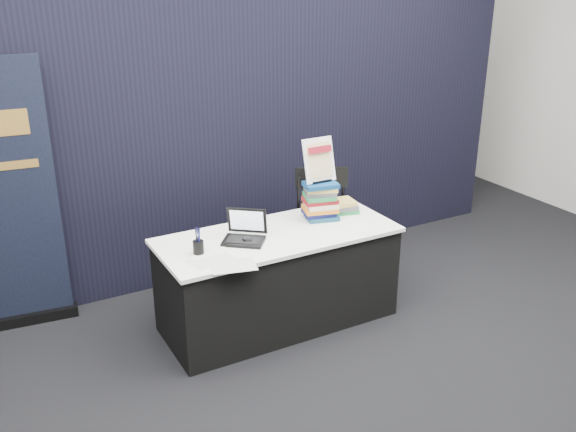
{
  "coord_description": "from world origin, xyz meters",
  "views": [
    {
      "loc": [
        -2.06,
        -3.32,
        2.63
      ],
      "look_at": [
        0.08,
        0.55,
        0.87
      ],
      "focal_mm": 40.0,
      "sensor_mm": 36.0,
      "label": 1
    }
  ],
  "objects_px": {
    "laptop": "(241,234)",
    "pullup_banner": "(1,216)",
    "book_stack_tall": "(320,200)",
    "display_table": "(278,278)",
    "info_sign": "(319,161)",
    "stacking_chair": "(332,226)",
    "book_stack_short": "(341,206)"
  },
  "relations": [
    {
      "from": "laptop",
      "to": "book_stack_short",
      "type": "bearing_deg",
      "value": 45.68
    },
    {
      "from": "display_table",
      "to": "book_stack_short",
      "type": "relative_size",
      "value": 6.74
    },
    {
      "from": "display_table",
      "to": "info_sign",
      "type": "distance_m",
      "value": 0.95
    },
    {
      "from": "laptop",
      "to": "stacking_chair",
      "type": "bearing_deg",
      "value": 53.97
    },
    {
      "from": "laptop",
      "to": "pullup_banner",
      "type": "distance_m",
      "value": 1.76
    },
    {
      "from": "laptop",
      "to": "book_stack_tall",
      "type": "distance_m",
      "value": 0.74
    },
    {
      "from": "book_stack_short",
      "to": "stacking_chair",
      "type": "xyz_separation_m",
      "value": [
        0.01,
        0.15,
        -0.22
      ]
    },
    {
      "from": "display_table",
      "to": "book_stack_tall",
      "type": "distance_m",
      "value": 0.69
    },
    {
      "from": "info_sign",
      "to": "display_table",
      "type": "bearing_deg",
      "value": -162.17
    },
    {
      "from": "book_stack_short",
      "to": "pullup_banner",
      "type": "height_order",
      "value": "pullup_banner"
    },
    {
      "from": "laptop",
      "to": "info_sign",
      "type": "distance_m",
      "value": 0.85
    },
    {
      "from": "stacking_chair",
      "to": "display_table",
      "type": "bearing_deg",
      "value": -132.95
    },
    {
      "from": "laptop",
      "to": "pullup_banner",
      "type": "relative_size",
      "value": 0.19
    },
    {
      "from": "book_stack_short",
      "to": "display_table",
      "type": "bearing_deg",
      "value": -168.17
    },
    {
      "from": "laptop",
      "to": "book_stack_tall",
      "type": "bearing_deg",
      "value": 45.71
    },
    {
      "from": "laptop",
      "to": "info_sign",
      "type": "relative_size",
      "value": 1.1
    },
    {
      "from": "display_table",
      "to": "laptop",
      "type": "relative_size",
      "value": 4.67
    },
    {
      "from": "display_table",
      "to": "laptop",
      "type": "height_order",
      "value": "laptop"
    },
    {
      "from": "display_table",
      "to": "book_stack_short",
      "type": "distance_m",
      "value": 0.79
    },
    {
      "from": "display_table",
      "to": "book_stack_tall",
      "type": "relative_size",
      "value": 6.04
    },
    {
      "from": "info_sign",
      "to": "pullup_banner",
      "type": "relative_size",
      "value": 0.17
    },
    {
      "from": "book_stack_tall",
      "to": "info_sign",
      "type": "xyz_separation_m",
      "value": [
        0.0,
        0.03,
        0.32
      ]
    },
    {
      "from": "book_stack_tall",
      "to": "book_stack_short",
      "type": "relative_size",
      "value": 1.12
    },
    {
      "from": "pullup_banner",
      "to": "display_table",
      "type": "bearing_deg",
      "value": -21.79
    },
    {
      "from": "book_stack_short",
      "to": "pullup_banner",
      "type": "relative_size",
      "value": 0.13
    },
    {
      "from": "book_stack_tall",
      "to": "stacking_chair",
      "type": "xyz_separation_m",
      "value": [
        0.23,
        0.17,
        -0.32
      ]
    },
    {
      "from": "stacking_chair",
      "to": "book_stack_tall",
      "type": "bearing_deg",
      "value": -118.94
    },
    {
      "from": "laptop",
      "to": "pullup_banner",
      "type": "height_order",
      "value": "pullup_banner"
    },
    {
      "from": "book_stack_short",
      "to": "book_stack_tall",
      "type": "bearing_deg",
      "value": -172.76
    },
    {
      "from": "display_table",
      "to": "stacking_chair",
      "type": "distance_m",
      "value": 0.75
    },
    {
      "from": "info_sign",
      "to": "pullup_banner",
      "type": "xyz_separation_m",
      "value": [
        -2.22,
        0.81,
        -0.31
      ]
    },
    {
      "from": "laptop",
      "to": "stacking_chair",
      "type": "xyz_separation_m",
      "value": [
        0.96,
        0.27,
        -0.23
      ]
    }
  ]
}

